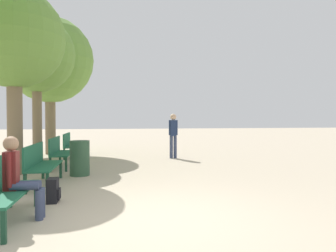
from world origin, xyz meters
The scene contains 11 objects.
ground_plane centered at (0.00, 0.00, 0.00)m, with size 80.00×80.00×0.00m, color #B7A88E.
bench_row_1 centered at (-2.15, 2.84, 0.52)m, with size 0.51×1.78×0.92m.
bench_row_2 centered at (-2.15, 5.50, 0.52)m, with size 0.51×1.78×0.92m.
bench_row_3 centered at (-2.15, 8.15, 0.52)m, with size 0.51×1.78×0.92m.
tree_row_1 centered at (-3.10, 4.43, 3.57)m, with size 2.64×2.64×4.95m.
tree_row_2 centered at (-3.10, 7.04, 3.65)m, with size 2.60×2.60×4.99m.
tree_row_3 centered at (-3.10, 9.46, 3.89)m, with size 3.56×3.56×5.70m.
person_seated centered at (-1.90, 0.30, 0.66)m, with size 0.57×0.32×1.24m.
backpack centered at (-1.59, 1.26, 0.21)m, with size 0.22×0.30×0.43m.
pedestrian_near centered at (1.68, 7.14, 0.95)m, with size 0.34×0.23×1.66m.
trash_bin centered at (-1.39, 3.98, 0.46)m, with size 0.51×0.51×0.91m.
Camera 1 is at (-0.54, -4.81, 1.51)m, focal length 35.00 mm.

